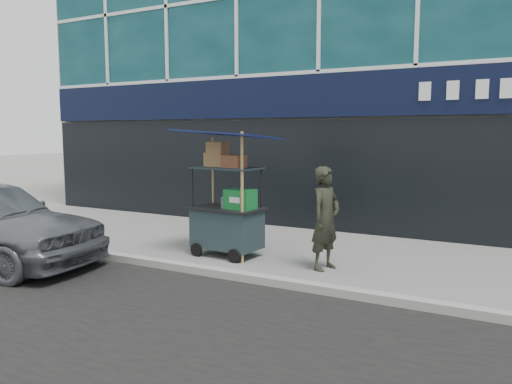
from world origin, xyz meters
The scene contains 4 objects.
ground centered at (0.00, 0.00, 0.00)m, with size 80.00×80.00×0.00m, color slate.
curb centered at (0.00, -0.20, 0.06)m, with size 80.00×0.18×0.12m, color #96978E.
vendor_cart centered at (-0.50, 0.97, 0.76)m, with size 1.70×1.28×2.18m.
vendor_man centered at (1.29, 0.95, 0.80)m, with size 0.58×0.38×1.60m, color black.
Camera 1 is at (3.93, -6.24, 2.10)m, focal length 35.00 mm.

